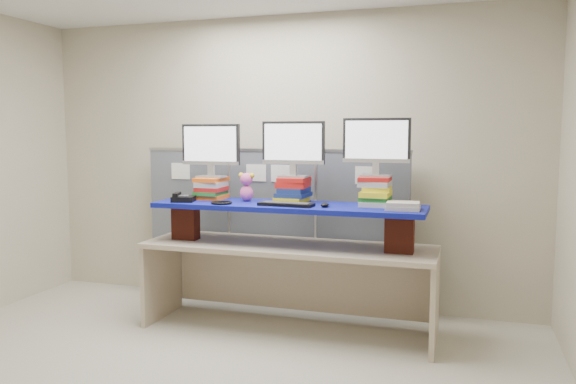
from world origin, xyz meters
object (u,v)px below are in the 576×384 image
(monitor_right, at_px, (376,143))
(blue_board, at_px, (288,206))
(desk_phone, at_px, (183,198))
(desk, at_px, (288,262))
(monitor_center, at_px, (293,146))
(monitor_left, at_px, (211,147))
(keyboard, at_px, (286,204))

(monitor_right, bearing_deg, blue_board, -170.52)
(desk_phone, bearing_deg, desk, -8.02)
(desk, relative_size, monitor_center, 4.52)
(monitor_left, distance_m, desk_phone, 0.52)
(desk, height_order, monitor_right, monitor_right)
(monitor_right, distance_m, desk_phone, 1.71)
(monitor_left, bearing_deg, keyboard, -17.25)
(monitor_right, xyz_separation_m, keyboard, (-0.69, -0.24, -0.49))
(desk, relative_size, monitor_left, 4.52)
(blue_board, distance_m, desk_phone, 0.92)
(desk, bearing_deg, desk_phone, -172.08)
(desk, xyz_separation_m, monitor_right, (0.71, 0.12, 1.00))
(desk, bearing_deg, monitor_center, 85.61)
(blue_board, height_order, monitor_left, monitor_left)
(monitor_center, height_order, desk_phone, monitor_center)
(blue_board, relative_size, monitor_left, 4.18)
(blue_board, bearing_deg, monitor_left, 171.08)
(monitor_center, distance_m, monitor_right, 0.70)
(blue_board, relative_size, desk_phone, 10.08)
(blue_board, distance_m, monitor_left, 0.90)
(monitor_left, bearing_deg, desk_phone, -122.52)
(monitor_center, relative_size, keyboard, 1.18)
(blue_board, relative_size, keyboard, 4.92)
(monitor_center, height_order, keyboard, monitor_center)
(monitor_left, relative_size, keyboard, 1.18)
(blue_board, distance_m, keyboard, 0.13)
(monitor_right, bearing_deg, desk_phone, -171.39)
(monitor_left, relative_size, monitor_center, 1.00)
(desk, height_order, desk_phone, desk_phone)
(desk_phone, bearing_deg, monitor_right, -7.34)
(desk, distance_m, monitor_center, 0.98)
(monitor_center, relative_size, monitor_right, 1.00)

